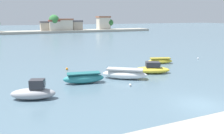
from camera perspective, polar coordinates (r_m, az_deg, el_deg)
ground_plane at (r=20.63m, az=21.19°, el=-8.81°), size 400.00×400.00×0.00m
moored_boat_0 at (r=21.52m, az=-18.91°, el=-5.98°), size 4.19×2.69×1.80m
moored_boat_1 at (r=25.33m, az=-7.06°, el=-2.76°), size 4.65×2.09×1.19m
moored_boat_2 at (r=26.94m, az=3.19°, el=-1.73°), size 5.21×4.23×1.23m
moored_boat_3 at (r=30.03m, az=9.91°, el=-0.49°), size 4.95×3.52×1.50m
moored_boat_4 at (r=36.51m, az=11.90°, el=1.51°), size 4.07×2.36×0.89m
mooring_buoy_0 at (r=24.26m, az=4.58°, el=-4.47°), size 0.27×0.27×0.27m
mooring_buoy_1 at (r=32.00m, az=-11.17°, el=-0.45°), size 0.34×0.34×0.34m
mooring_buoy_2 at (r=42.18m, az=20.66°, el=2.03°), size 0.27×0.27×0.27m
distant_shoreline at (r=108.53m, az=-13.99°, el=9.34°), size 103.04×9.97×8.03m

